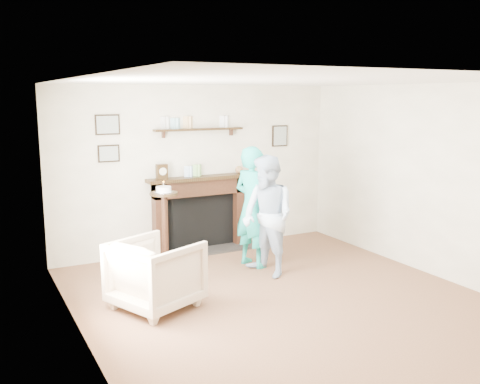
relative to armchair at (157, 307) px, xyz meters
name	(u,v)px	position (x,y,z in m)	size (l,w,h in m)	color
ground	(285,302)	(1.36, -0.53, 0.00)	(5.00, 5.00, 0.00)	brown
room_shell	(256,156)	(1.36, 0.16, 1.62)	(4.54, 5.02, 2.52)	beige
armchair	(157,307)	(0.00, 0.00, 0.00)	(0.83, 0.86, 0.78)	#C6B093
man	(267,275)	(1.66, 0.38, 0.00)	(0.77, 0.60, 1.59)	#A2B6CA
woman	(252,265)	(1.69, 0.83, 0.00)	(0.61, 0.40, 1.67)	teal
pedestal_table	(164,215)	(0.56, 1.27, 0.75)	(0.38, 0.38, 1.22)	black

